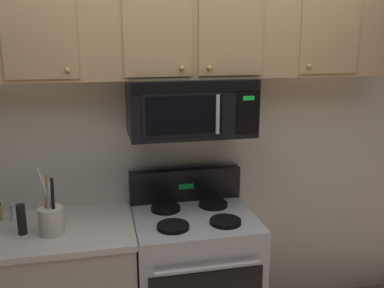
# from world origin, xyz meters

# --- Properties ---
(back_wall) EXTENTS (5.20, 0.10, 2.70)m
(back_wall) POSITION_xyz_m (0.00, 0.79, 1.35)
(back_wall) COLOR silver
(back_wall) RESTS_ON ground_plane
(stove_range) EXTENTS (0.76, 0.69, 1.12)m
(stove_range) POSITION_xyz_m (0.00, 0.42, 0.47)
(stove_range) COLOR #B7BABF
(stove_range) RESTS_ON ground_plane
(over_range_microwave) EXTENTS (0.76, 0.43, 0.35)m
(over_range_microwave) POSITION_xyz_m (-0.00, 0.54, 1.58)
(over_range_microwave) COLOR black
(upper_cabinets) EXTENTS (2.50, 0.36, 0.55)m
(upper_cabinets) POSITION_xyz_m (-0.00, 0.57, 2.02)
(upper_cabinets) COLOR tan
(utensil_crock_cream) EXTENTS (0.14, 0.14, 0.39)m
(utensil_crock_cream) POSITION_xyz_m (-0.85, 0.36, 0.99)
(utensil_crock_cream) COLOR beige
(utensil_crock_cream) RESTS_ON counter_segment
(salt_shaker) EXTENTS (0.04, 0.04, 0.10)m
(salt_shaker) POSITION_xyz_m (-1.09, 0.60, 0.95)
(salt_shaker) COLOR white
(salt_shaker) RESTS_ON counter_segment
(pepper_mill) EXTENTS (0.05, 0.05, 0.18)m
(pepper_mill) POSITION_xyz_m (-1.01, 0.39, 0.99)
(pepper_mill) COLOR black
(pepper_mill) RESTS_ON counter_segment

